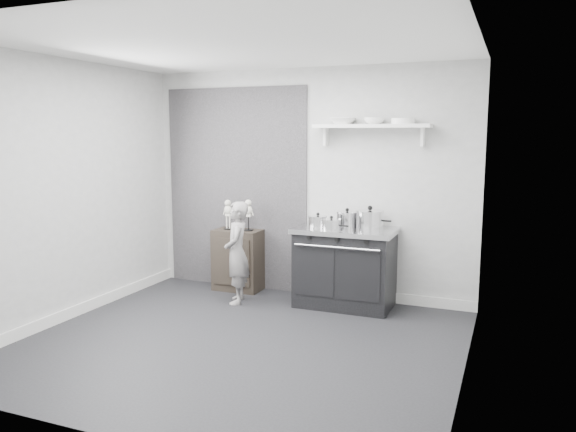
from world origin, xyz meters
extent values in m
plane|color=black|center=(0.00, 0.00, 0.00)|extent=(4.00, 4.00, 0.00)
cube|color=#9F9F9D|center=(0.00, 1.80, 1.35)|extent=(4.00, 0.02, 2.70)
cube|color=#9F9F9D|center=(0.00, -1.80, 1.35)|extent=(4.00, 0.02, 2.70)
cube|color=#9F9F9D|center=(-2.00, 0.00, 1.35)|extent=(0.02, 3.60, 2.70)
cube|color=#9F9F9D|center=(2.00, 0.00, 1.35)|extent=(0.02, 3.60, 2.70)
cube|color=silver|center=(0.00, 0.00, 2.70)|extent=(4.00, 3.60, 0.02)
cube|color=black|center=(-0.95, 1.79, 1.25)|extent=(1.90, 0.02, 2.50)
cube|color=silver|center=(1.00, 1.78, 0.06)|extent=(2.00, 0.03, 0.12)
cube|color=silver|center=(-1.98, 0.00, 0.06)|extent=(0.03, 3.60, 0.12)
cube|color=white|center=(0.80, 1.67, 2.02)|extent=(1.30, 0.26, 0.04)
cube|color=white|center=(0.25, 1.74, 1.90)|extent=(0.03, 0.12, 0.20)
cube|color=white|center=(1.35, 1.74, 1.90)|extent=(0.03, 0.12, 0.20)
cube|color=black|center=(0.58, 1.48, 0.42)|extent=(1.05, 0.63, 0.84)
cube|color=silver|center=(0.58, 1.48, 0.87)|extent=(1.12, 0.67, 0.05)
cube|color=black|center=(0.33, 1.16, 0.44)|extent=(0.44, 0.02, 0.55)
cube|color=black|center=(0.83, 1.16, 0.44)|extent=(0.44, 0.02, 0.55)
cylinder|color=silver|center=(0.58, 1.13, 0.74)|extent=(0.95, 0.02, 0.02)
cylinder|color=black|center=(0.26, 1.15, 0.82)|extent=(0.04, 0.03, 0.04)
cylinder|color=black|center=(0.58, 1.15, 0.82)|extent=(0.04, 0.03, 0.04)
cylinder|color=black|center=(0.90, 1.15, 0.82)|extent=(0.04, 0.03, 0.04)
cube|color=black|center=(-0.84, 1.61, 0.38)|extent=(0.58, 0.34, 0.76)
imported|color=gray|center=(-0.60, 1.12, 0.59)|extent=(0.42, 0.50, 1.18)
cylinder|color=silver|center=(0.28, 1.39, 0.95)|extent=(0.21, 0.21, 0.12)
cylinder|color=silver|center=(0.28, 1.39, 1.02)|extent=(0.21, 0.21, 0.02)
sphere|color=black|center=(0.28, 1.39, 1.05)|extent=(0.04, 0.04, 0.04)
cylinder|color=black|center=(0.43, 1.39, 0.95)|extent=(0.10, 0.02, 0.02)
cylinder|color=silver|center=(0.56, 1.61, 0.97)|extent=(0.24, 0.24, 0.15)
cylinder|color=silver|center=(0.56, 1.61, 1.05)|extent=(0.24, 0.24, 0.02)
sphere|color=black|center=(0.56, 1.61, 1.08)|extent=(0.04, 0.04, 0.04)
cylinder|color=black|center=(0.72, 1.61, 0.97)|extent=(0.10, 0.02, 0.02)
cylinder|color=silver|center=(0.83, 1.56, 0.99)|extent=(0.30, 0.30, 0.18)
cylinder|color=silver|center=(0.83, 1.56, 1.09)|extent=(0.31, 0.31, 0.02)
sphere|color=black|center=(0.83, 1.56, 1.12)|extent=(0.05, 0.05, 0.05)
cylinder|color=black|center=(1.02, 1.56, 0.99)|extent=(0.10, 0.02, 0.02)
cylinder|color=silver|center=(0.47, 1.29, 0.95)|extent=(0.21, 0.21, 0.10)
cylinder|color=silver|center=(0.47, 1.29, 1.01)|extent=(0.21, 0.21, 0.02)
sphere|color=black|center=(0.47, 1.29, 1.03)|extent=(0.04, 0.04, 0.04)
cylinder|color=black|center=(0.61, 1.29, 0.95)|extent=(0.10, 0.02, 0.02)
imported|color=white|center=(0.47, 1.67, 2.08)|extent=(0.29, 0.29, 0.07)
imported|color=white|center=(0.83, 1.67, 2.08)|extent=(0.22, 0.22, 0.07)
cylinder|color=white|center=(1.15, 1.67, 2.07)|extent=(0.26, 0.26, 0.06)
camera|label=1|loc=(2.30, -4.48, 1.93)|focal=35.00mm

